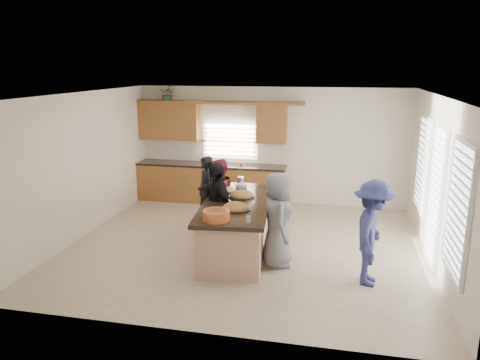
% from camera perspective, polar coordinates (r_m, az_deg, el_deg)
% --- Properties ---
extents(floor, '(6.50, 6.50, 0.00)m').
position_cam_1_polar(floor, '(8.86, 0.72, -8.00)').
color(floor, beige).
rests_on(floor, ground).
extents(room_shell, '(6.52, 6.02, 2.81)m').
position_cam_1_polar(room_shell, '(8.34, 0.76, 4.21)').
color(room_shell, silver).
rests_on(room_shell, ground).
extents(back_cabinetry, '(4.08, 0.66, 2.46)m').
position_cam_1_polar(back_cabinetry, '(11.48, -3.75, 1.83)').
color(back_cabinetry, olive).
rests_on(back_cabinetry, ground).
extents(right_wall_glazing, '(0.06, 4.00, 2.25)m').
position_cam_1_polar(right_wall_glazing, '(8.32, 22.84, -0.86)').
color(right_wall_glazing, white).
rests_on(right_wall_glazing, ground).
extents(island, '(1.41, 2.80, 0.95)m').
position_cam_1_polar(island, '(8.43, -0.45, -5.87)').
color(island, tan).
rests_on(island, ground).
extents(platter_front, '(0.48, 0.48, 0.20)m').
position_cam_1_polar(platter_front, '(7.80, -0.56, -3.46)').
color(platter_front, black).
rests_on(platter_front, island).
extents(platter_mid, '(0.48, 0.48, 0.19)m').
position_cam_1_polar(platter_mid, '(8.55, 0.19, -1.90)').
color(platter_mid, black).
rests_on(platter_mid, island).
extents(platter_back, '(0.31, 0.31, 0.13)m').
position_cam_1_polar(platter_back, '(8.89, -1.46, -1.28)').
color(platter_back, black).
rests_on(platter_back, island).
extents(salad_bowl, '(0.42, 0.42, 0.16)m').
position_cam_1_polar(salad_bowl, '(7.28, -2.91, -4.26)').
color(salad_bowl, '#CE5C25').
rests_on(salad_bowl, island).
extents(clear_cup, '(0.08, 0.08, 0.11)m').
position_cam_1_polar(clear_cup, '(7.18, 1.00, -4.80)').
color(clear_cup, white).
rests_on(clear_cup, island).
extents(plate_stack, '(0.22, 0.22, 0.06)m').
position_cam_1_polar(plate_stack, '(9.25, 0.15, -0.67)').
color(plate_stack, '#C09AE1').
rests_on(plate_stack, island).
extents(flower_vase, '(0.14, 0.14, 0.44)m').
position_cam_1_polar(flower_vase, '(9.34, 0.10, 0.75)').
color(flower_vase, silver).
rests_on(flower_vase, island).
extents(potted_plant, '(0.40, 0.35, 0.44)m').
position_cam_1_polar(potted_plant, '(11.66, -8.77, 10.37)').
color(potted_plant, '#316629').
rests_on(potted_plant, back_cabinetry).
extents(woman_left_back, '(0.60, 0.65, 1.50)m').
position_cam_1_polar(woman_left_back, '(9.66, -4.18, -1.48)').
color(woman_left_back, black).
rests_on(woman_left_back, ground).
extents(woman_left_mid, '(0.77, 0.87, 1.49)m').
position_cam_1_polar(woman_left_mid, '(9.42, -2.58, -1.90)').
color(woman_left_mid, maroon).
rests_on(woman_left_mid, ground).
extents(woman_left_front, '(0.93, 0.98, 1.63)m').
position_cam_1_polar(woman_left_front, '(8.43, -2.85, -3.29)').
color(woman_left_front, black).
rests_on(woman_left_front, ground).
extents(woman_right_back, '(0.77, 1.14, 1.65)m').
position_cam_1_polar(woman_right_back, '(7.41, 15.84, -6.23)').
color(woman_right_back, navy).
rests_on(woman_right_back, ground).
extents(woman_right_front, '(0.70, 0.89, 1.61)m').
position_cam_1_polar(woman_right_front, '(7.81, 4.60, -4.84)').
color(woman_right_front, slate).
rests_on(woman_right_front, ground).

